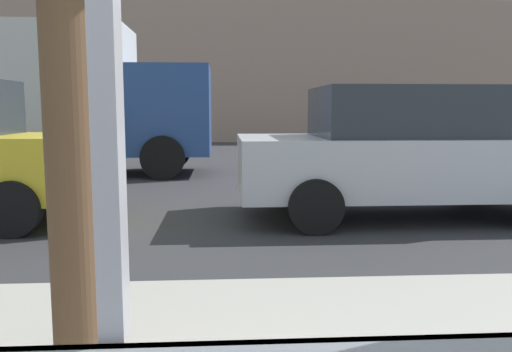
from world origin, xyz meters
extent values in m
plane|color=#2D2D30|center=(0.00, 8.00, 0.00)|extent=(60.00, 60.00, 0.00)
cube|color=#404245|center=(0.00, 0.03, 0.95)|extent=(1.96, 0.02, 0.02)
cube|color=gray|center=(0.00, 22.67, 3.11)|extent=(28.00, 1.20, 6.21)
cylinder|color=black|center=(-2.12, 6.67, 0.32)|extent=(0.64, 0.18, 0.64)
cylinder|color=black|center=(-2.12, 4.91, 0.32)|extent=(0.64, 0.18, 0.64)
cube|color=#BCBCC1|center=(2.65, 5.79, 0.69)|extent=(4.42, 1.89, 0.75)
cube|color=#282D33|center=(2.61, 5.79, 1.39)|extent=(2.30, 1.66, 0.64)
cylinder|color=black|center=(4.02, 6.73, 0.32)|extent=(0.64, 0.18, 0.64)
cylinder|color=black|center=(1.28, 6.73, 0.32)|extent=(0.64, 0.18, 0.64)
cylinder|color=black|center=(1.28, 4.84, 0.32)|extent=(0.64, 0.18, 0.64)
cube|color=beige|center=(-4.28, 10.76, 1.82)|extent=(4.97, 2.20, 2.74)
cube|color=navy|center=(-1.00, 10.76, 1.40)|extent=(1.90, 2.10, 1.90)
cylinder|color=black|center=(-1.00, 11.81, 0.45)|extent=(0.90, 0.24, 0.90)
cylinder|color=black|center=(-1.00, 9.71, 0.45)|extent=(0.90, 0.24, 0.90)
cylinder|color=brown|center=(-0.54, 1.73, 1.50)|extent=(0.26, 0.26, 2.80)
camera|label=1|loc=(0.22, -0.95, 1.41)|focal=36.70mm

